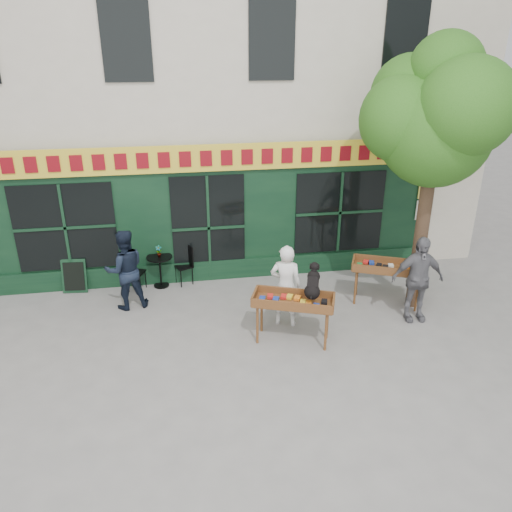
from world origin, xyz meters
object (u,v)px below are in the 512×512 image
(book_cart_right, at_px, (388,269))
(woman, at_px, (286,286))
(book_cart_center, at_px, (293,303))
(bistro_table, at_px, (160,265))
(dog, at_px, (313,281))
(man_left, at_px, (125,270))
(man_right, at_px, (417,279))

(book_cart_right, bearing_deg, woman, -143.99)
(woman, height_order, book_cart_right, woman)
(book_cart_center, height_order, bistro_table, book_cart_center)
(book_cart_right, bearing_deg, book_cart_center, -130.12)
(dog, height_order, bistro_table, dog)
(dog, xyz_separation_m, bistro_table, (-2.87, 2.88, -0.75))
(man_left, bearing_deg, woman, 145.30)
(man_right, relative_size, bistro_table, 2.42)
(bistro_table, bearing_deg, book_cart_center, -48.29)
(woman, xyz_separation_m, bistro_table, (-2.52, 2.18, -0.32))
(bistro_table, bearing_deg, woman, -40.84)
(woman, height_order, man_left, man_left)
(dog, xyz_separation_m, man_right, (2.34, 0.44, -0.37))
(man_left, bearing_deg, book_cart_right, 159.00)
(book_cart_center, bearing_deg, man_left, 169.98)
(bistro_table, height_order, man_left, man_left)
(bistro_table, xyz_separation_m, man_left, (-0.70, -0.90, 0.35))
(dog, bearing_deg, book_cart_right, 51.20)
(man_right, bearing_deg, book_cart_right, 116.14)
(book_cart_center, bearing_deg, dog, 12.78)
(book_cart_center, distance_m, woman, 0.65)
(dog, distance_m, book_cart_right, 2.41)
(man_right, xyz_separation_m, man_left, (-5.92, 1.54, -0.03))
(dog, bearing_deg, man_right, 31.65)
(dog, height_order, woman, woman)
(woman, bearing_deg, dog, 137.47)
(bistro_table, bearing_deg, man_left, -127.87)
(woman, distance_m, book_cart_right, 2.45)
(dog, distance_m, man_left, 4.11)
(dog, bearing_deg, book_cart_center, -167.22)
(dog, height_order, book_cart_right, dog)
(bistro_table, bearing_deg, man_right, -25.03)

